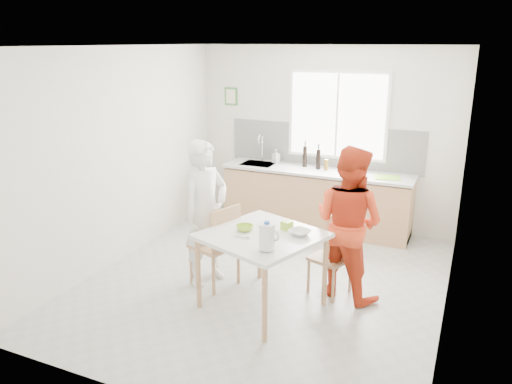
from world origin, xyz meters
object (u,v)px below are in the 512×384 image
(chair_left, at_px, (218,242))
(wine_bottle_a, at_px, (305,156))
(person_white, at_px, (206,213))
(bowl_white, at_px, (300,232))
(chair_far, at_px, (334,253))
(person_red, at_px, (348,223))
(bowl_green, at_px, (245,228))
(dining_table, at_px, (262,242))
(milk_jug, at_px, (267,236))
(wine_bottle_b, at_px, (318,159))

(chair_left, relative_size, wine_bottle_a, 3.09)
(person_white, xyz_separation_m, bowl_white, (1.20, -0.16, 0.01))
(person_white, bearing_deg, chair_far, -56.52)
(chair_far, xyz_separation_m, wine_bottle_a, (-1.01, 1.94, 0.61))
(person_red, bearing_deg, bowl_green, 52.30)
(person_red, bearing_deg, dining_table, 59.74)
(person_white, relative_size, person_red, 1.00)
(dining_table, bearing_deg, person_white, 160.61)
(milk_jug, bearing_deg, bowl_green, 156.43)
(person_red, bearing_deg, wine_bottle_a, -39.82)
(wine_bottle_b, bearing_deg, milk_jug, -82.19)
(chair_left, xyz_separation_m, bowl_green, (0.43, -0.20, 0.32))
(dining_table, relative_size, person_red, 0.81)
(person_red, xyz_separation_m, milk_jug, (-0.54, -1.01, 0.13))
(chair_left, bearing_deg, wine_bottle_b, -171.63)
(wine_bottle_b, bearing_deg, bowl_green, -90.44)
(bowl_green, relative_size, wine_bottle_a, 0.57)
(dining_table, distance_m, milk_jug, 0.49)
(chair_left, distance_m, person_red, 1.48)
(wine_bottle_a, distance_m, wine_bottle_b, 0.23)
(chair_far, bearing_deg, person_white, -146.52)
(chair_far, distance_m, wine_bottle_b, 2.13)
(chair_far, bearing_deg, wine_bottle_a, 136.97)
(bowl_green, bearing_deg, bowl_white, 11.57)
(chair_far, relative_size, bowl_white, 3.96)
(person_white, bearing_deg, chair_left, -90.00)
(chair_far, distance_m, person_white, 1.53)
(bowl_green, distance_m, wine_bottle_b, 2.53)
(chair_far, height_order, wine_bottle_a, wine_bottle_a)
(chair_left, bearing_deg, person_white, -90.00)
(chair_left, relative_size, bowl_green, 5.45)
(milk_jug, relative_size, wine_bottle_a, 0.86)
(wine_bottle_b, bearing_deg, wine_bottle_a, 166.61)
(chair_far, xyz_separation_m, wine_bottle_b, (-0.79, 1.89, 0.60))
(chair_far, distance_m, person_red, 0.41)
(person_red, relative_size, bowl_green, 9.42)
(person_red, height_order, wine_bottle_a, person_red)
(person_red, distance_m, milk_jug, 1.15)
(chair_left, xyz_separation_m, chair_far, (1.24, 0.43, -0.08))
(person_white, height_order, person_red, person_red)
(dining_table, height_order, milk_jug, milk_jug)
(dining_table, bearing_deg, milk_jug, -60.09)
(dining_table, height_order, person_red, person_red)
(person_red, xyz_separation_m, bowl_white, (-0.39, -0.50, 0.01))
(person_white, height_order, milk_jug, person_white)
(bowl_white, xyz_separation_m, wine_bottle_a, (-0.78, 2.46, 0.22))
(person_red, distance_m, bowl_green, 1.14)
(chair_left, xyz_separation_m, bowl_white, (1.00, -0.09, 0.32))
(dining_table, relative_size, chair_left, 1.40)
(wine_bottle_b, bearing_deg, bowl_white, -77.07)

